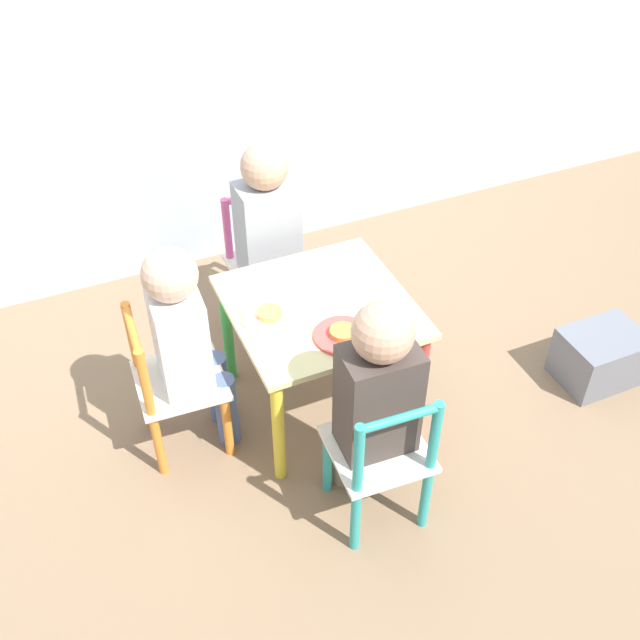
{
  "coord_description": "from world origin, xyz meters",
  "views": [
    {
      "loc": [
        -0.69,
        -1.59,
        1.87
      ],
      "look_at": [
        0.0,
        0.0,
        0.36
      ],
      "focal_mm": 42.0,
      "sensor_mm": 36.0,
      "label": 1
    }
  ],
  "objects_px": {
    "child_back": "(269,229)",
    "plate_front": "(343,335)",
    "chair_teal": "(381,458)",
    "child_left": "(186,335)",
    "storage_bin": "(600,357)",
    "child_front": "(376,393)",
    "kids_table": "(320,321)",
    "plate_left": "(270,316)",
    "chair_orange": "(173,385)",
    "chair_pink": "(266,266)"
  },
  "relations": [
    {
      "from": "child_front",
      "to": "child_back",
      "type": "height_order",
      "value": "child_back"
    },
    {
      "from": "chair_teal",
      "to": "child_front",
      "type": "xyz_separation_m",
      "value": [
        0.0,
        0.06,
        0.2
      ]
    },
    {
      "from": "plate_left",
      "to": "child_left",
      "type": "bearing_deg",
      "value": 175.11
    },
    {
      "from": "child_left",
      "to": "plate_left",
      "type": "xyz_separation_m",
      "value": [
        0.25,
        -0.02,
        0.0
      ]
    },
    {
      "from": "chair_orange",
      "to": "child_back",
      "type": "bearing_deg",
      "value": -47.24
    },
    {
      "from": "chair_teal",
      "to": "plate_front",
      "type": "relative_size",
      "value": 3.0
    },
    {
      "from": "kids_table",
      "to": "plate_left",
      "type": "height_order",
      "value": "plate_left"
    },
    {
      "from": "storage_bin",
      "to": "child_left",
      "type": "bearing_deg",
      "value": 167.46
    },
    {
      "from": "child_front",
      "to": "storage_bin",
      "type": "height_order",
      "value": "child_front"
    },
    {
      "from": "child_left",
      "to": "plate_front",
      "type": "height_order",
      "value": "child_left"
    },
    {
      "from": "child_back",
      "to": "plate_front",
      "type": "height_order",
      "value": "child_back"
    },
    {
      "from": "chair_pink",
      "to": "plate_front",
      "type": "bearing_deg",
      "value": -90.23
    },
    {
      "from": "kids_table",
      "to": "child_left",
      "type": "xyz_separation_m",
      "value": [
        -0.41,
        0.02,
        0.07
      ]
    },
    {
      "from": "child_left",
      "to": "chair_teal",
      "type": "bearing_deg",
      "value": -138.96
    },
    {
      "from": "child_back",
      "to": "plate_front",
      "type": "bearing_deg",
      "value": -90.25
    },
    {
      "from": "kids_table",
      "to": "plate_front",
      "type": "relative_size",
      "value": 3.16
    },
    {
      "from": "plate_left",
      "to": "plate_front",
      "type": "bearing_deg",
      "value": -45.0
    },
    {
      "from": "kids_table",
      "to": "plate_left",
      "type": "relative_size",
      "value": 3.19
    },
    {
      "from": "chair_orange",
      "to": "child_back",
      "type": "relative_size",
      "value": 0.67
    },
    {
      "from": "chair_pink",
      "to": "child_left",
      "type": "xyz_separation_m",
      "value": [
        -0.4,
        -0.45,
        0.18
      ]
    },
    {
      "from": "child_left",
      "to": "child_back",
      "type": "bearing_deg",
      "value": -43.01
    },
    {
      "from": "chair_teal",
      "to": "storage_bin",
      "type": "height_order",
      "value": "chair_teal"
    },
    {
      "from": "chair_teal",
      "to": "child_back",
      "type": "height_order",
      "value": "child_back"
    },
    {
      "from": "kids_table",
      "to": "chair_teal",
      "type": "xyz_separation_m",
      "value": [
        -0.02,
        -0.47,
        -0.11
      ]
    },
    {
      "from": "kids_table",
      "to": "child_left",
      "type": "relative_size",
      "value": 0.73
    },
    {
      "from": "child_front",
      "to": "plate_left",
      "type": "relative_size",
      "value": 4.48
    },
    {
      "from": "chair_pink",
      "to": "plate_left",
      "type": "bearing_deg",
      "value": -109.06
    },
    {
      "from": "child_front",
      "to": "chair_pink",
      "type": "bearing_deg",
      "value": -87.93
    },
    {
      "from": "chair_teal",
      "to": "storage_bin",
      "type": "bearing_deg",
      "value": -165.4
    },
    {
      "from": "child_left",
      "to": "child_front",
      "type": "bearing_deg",
      "value": -135.06
    },
    {
      "from": "child_left",
      "to": "child_back",
      "type": "height_order",
      "value": "child_back"
    },
    {
      "from": "child_back",
      "to": "kids_table",
      "type": "bearing_deg",
      "value": -90.0
    },
    {
      "from": "chair_teal",
      "to": "plate_front",
      "type": "distance_m",
      "value": 0.36
    },
    {
      "from": "chair_orange",
      "to": "chair_pink",
      "type": "bearing_deg",
      "value": -43.07
    },
    {
      "from": "kids_table",
      "to": "plate_front",
      "type": "bearing_deg",
      "value": -90.0
    },
    {
      "from": "child_front",
      "to": "child_back",
      "type": "distance_m",
      "value": 0.82
    },
    {
      "from": "kids_table",
      "to": "child_back",
      "type": "xyz_separation_m",
      "value": [
        -0.01,
        0.41,
        0.09
      ]
    },
    {
      "from": "chair_orange",
      "to": "plate_front",
      "type": "height_order",
      "value": "chair_orange"
    },
    {
      "from": "child_front",
      "to": "chair_teal",
      "type": "bearing_deg",
      "value": 90.0
    },
    {
      "from": "chair_teal",
      "to": "child_back",
      "type": "distance_m",
      "value": 0.91
    },
    {
      "from": "child_front",
      "to": "child_left",
      "type": "xyz_separation_m",
      "value": [
        -0.39,
        0.43,
        -0.01
      ]
    },
    {
      "from": "child_back",
      "to": "chair_teal",
      "type": "bearing_deg",
      "value": -92.07
    },
    {
      "from": "child_left",
      "to": "child_back",
      "type": "distance_m",
      "value": 0.56
    },
    {
      "from": "chair_orange",
      "to": "storage_bin",
      "type": "relative_size",
      "value": 1.88
    },
    {
      "from": "chair_teal",
      "to": "storage_bin",
      "type": "xyz_separation_m",
      "value": [
        0.95,
        0.2,
        -0.15
      ]
    },
    {
      "from": "chair_teal",
      "to": "child_front",
      "type": "bearing_deg",
      "value": -90.0
    },
    {
      "from": "child_left",
      "to": "storage_bin",
      "type": "bearing_deg",
      "value": -99.57
    },
    {
      "from": "chair_teal",
      "to": "child_left",
      "type": "distance_m",
      "value": 0.65
    },
    {
      "from": "chair_orange",
      "to": "chair_pink",
      "type": "height_order",
      "value": "same"
    },
    {
      "from": "chair_pink",
      "to": "storage_bin",
      "type": "bearing_deg",
      "value": -39.6
    }
  ]
}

